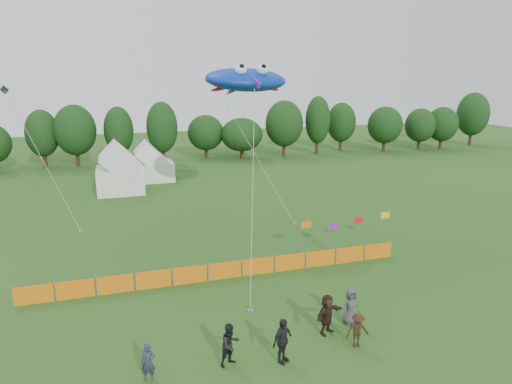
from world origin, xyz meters
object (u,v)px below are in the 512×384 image
object	(u,v)px
spectator_f	(327,314)
spectator_b	(230,345)
barrier_fence	(225,271)
stingray_kite	(245,80)
spectator_e	(350,306)
spectator_d	(282,341)
spectator_a	(148,363)
spectator_c	(358,330)
tent_right	(152,166)
tent_left	(120,172)

from	to	relation	value
spectator_f	spectator_b	bearing A→B (deg)	164.83
barrier_fence	stingray_kite	size ratio (longest dim) A/B	1.01
spectator_e	spectator_d	bearing A→B (deg)	-161.96
barrier_fence	spectator_a	distance (m)	9.32
spectator_b	spectator_a	bearing A→B (deg)	156.65
spectator_c	spectator_f	xyz separation A→B (m)	(-0.77, 1.36, 0.16)
spectator_f	stingray_kite	world-z (taller)	stingray_kite
barrier_fence	spectator_d	size ratio (longest dim) A/B	11.40
spectator_b	tent_right	bearing A→B (deg)	65.98
tent_left	stingray_kite	size ratio (longest dim) A/B	0.21
tent_right	spectator_b	distance (m)	35.14
tent_left	spectator_f	bearing A→B (deg)	-74.60
spectator_a	spectator_b	world-z (taller)	spectator_b
spectator_f	spectator_c	bearing A→B (deg)	-86.98
spectator_e	spectator_f	xyz separation A→B (m)	(-1.39, -0.41, 0.04)
spectator_d	tent_right	bearing A→B (deg)	61.91
tent_left	spectator_c	distance (m)	32.45
spectator_d	barrier_fence	bearing A→B (deg)	61.15
spectator_a	spectator_d	bearing A→B (deg)	8.85
barrier_fence	spectator_b	distance (m)	8.07
barrier_fence	spectator_f	bearing A→B (deg)	-66.27
tent_left	barrier_fence	distance (m)	23.50
spectator_b	spectator_d	xyz separation A→B (m)	(2.05, -0.46, 0.06)
spectator_c	spectator_d	xyz separation A→B (m)	(-3.45, -0.06, 0.18)
spectator_e	stingray_kite	distance (m)	19.04
tent_left	barrier_fence	xyz separation A→B (m)	(5.16, -22.87, -1.53)
tent_right	spectator_a	size ratio (longest dim) A/B	3.07
spectator_c	spectator_e	distance (m)	1.88
spectator_b	spectator_e	distance (m)	6.27
spectator_b	barrier_fence	bearing A→B (deg)	53.97
spectator_e	spectator_f	size ratio (longest dim) A/B	0.95
spectator_b	tent_left	bearing A→B (deg)	72.43
barrier_fence	spectator_a	xyz separation A→B (m)	(-4.90, -7.92, 0.27)
tent_left	tent_right	world-z (taller)	tent_left
spectator_b	spectator_d	size ratio (longest dim) A/B	0.93
spectator_f	spectator_a	bearing A→B (deg)	160.55
tent_right	spectator_c	world-z (taller)	tent_right
spectator_e	stingray_kite	world-z (taller)	stingray_kite
spectator_a	spectator_f	world-z (taller)	spectator_f
tent_right	spectator_d	world-z (taller)	tent_right
tent_left	spectator_d	distance (m)	31.73
tent_left	spectator_f	xyz separation A→B (m)	(8.21, -29.81, -1.10)
tent_left	spectator_e	distance (m)	30.94
barrier_fence	spectator_e	distance (m)	7.90
barrier_fence	spectator_e	size ratio (longest dim) A/B	12.35
spectator_a	barrier_fence	bearing A→B (deg)	71.74
tent_right	barrier_fence	bearing A→B (deg)	-86.46
spectator_c	spectator_d	world-z (taller)	spectator_d
barrier_fence	spectator_b	world-z (taller)	spectator_b
spectator_a	spectator_e	xyz separation A→B (m)	(9.34, 1.40, 0.12)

